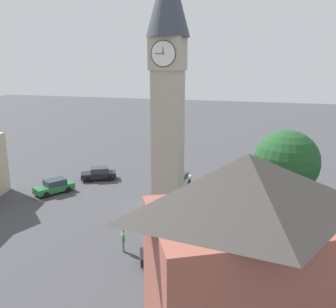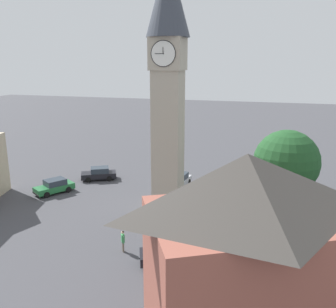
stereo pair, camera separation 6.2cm
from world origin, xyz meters
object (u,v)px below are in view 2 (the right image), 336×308
pedestrian (123,239)px  car_silver_kerb (179,180)px  car_blue_kerb (213,230)px  car_red_corner (99,174)px  car_white_side (54,186)px  tree (286,162)px  car_black_far (169,254)px  clock_tower (168,66)px  building_terrace_right (242,252)px

pedestrian → car_silver_kerb: bearing=-91.3°
car_blue_kerb → car_silver_kerb: same height
car_red_corner → car_white_side: size_ratio=1.01×
tree → car_red_corner: bearing=-8.3°
car_silver_kerb → car_black_far: same height
car_red_corner → car_white_side: bearing=65.2°
clock_tower → pedestrian: bearing=84.2°
pedestrian → clock_tower: bearing=-95.8°
car_white_side → tree: (-23.68, -2.42, 3.91)m
pedestrian → car_red_corner: bearing=-57.5°
car_silver_kerb → tree: (-11.26, 3.33, 3.91)m
car_blue_kerb → car_white_side: (18.15, -5.46, 0.00)m
pedestrian → tree: tree is taller
car_white_side → clock_tower: bearing=177.7°
car_blue_kerb → car_red_corner: (15.61, -10.95, 0.00)m
car_white_side → pedestrian: size_ratio=2.60×
car_black_far → car_white_side: bearing=-32.5°
car_silver_kerb → tree: size_ratio=0.55×
car_white_side → building_terrace_right: bearing=142.9°
car_white_side → car_black_far: size_ratio=0.99×
clock_tower → car_blue_kerb: (-5.19, 4.94, -12.72)m
pedestrian → tree: bearing=-134.4°
car_blue_kerb → pedestrian: size_ratio=2.57×
clock_tower → car_white_side: size_ratio=5.23×
tree → building_terrace_right: (2.49, 18.45, 0.37)m
car_blue_kerb → tree: tree is taller
car_blue_kerb → tree: bearing=-125.0°
car_black_far → tree: size_ratio=0.58×
car_red_corner → building_terrace_right: building_terrace_right is taller
car_silver_kerb → car_black_far: size_ratio=0.96×
clock_tower → building_terrace_right: (-8.23, 15.50, -8.45)m
car_black_far → building_terrace_right: (-5.39, 5.95, 4.28)m
car_white_side → car_silver_kerb: bearing=-155.2°
car_black_far → tree: bearing=-122.2°
car_silver_kerb → car_red_corner: (9.88, 0.26, 0.00)m
car_blue_kerb → car_silver_kerb: 12.59m
car_black_far → pedestrian: size_ratio=2.64×
clock_tower → car_white_side: clock_tower is taller
car_white_side → tree: 24.12m
car_white_side → building_terrace_right: 26.91m
car_blue_kerb → pedestrian: bearing=33.1°
tree → car_silver_kerb: bearing=-16.5°
car_white_side → pedestrian: (-12.06, 9.44, 0.25)m
clock_tower → building_terrace_right: 19.48m
car_silver_kerb → car_black_far: 16.18m
car_blue_kerb → clock_tower: bearing=-43.6°
clock_tower → car_blue_kerb: bearing=136.4°
tree → building_terrace_right: 18.62m
car_white_side → building_terrace_right: size_ratio=0.39×
car_blue_kerb → car_red_corner: same height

